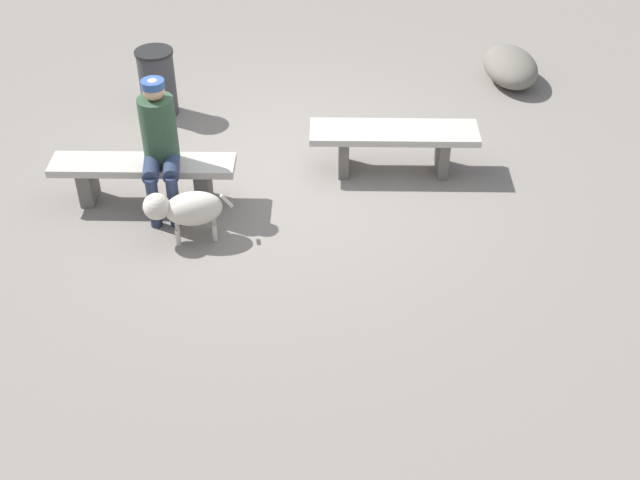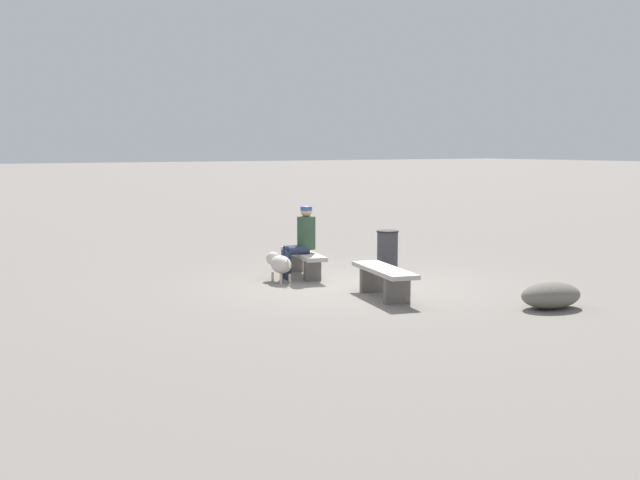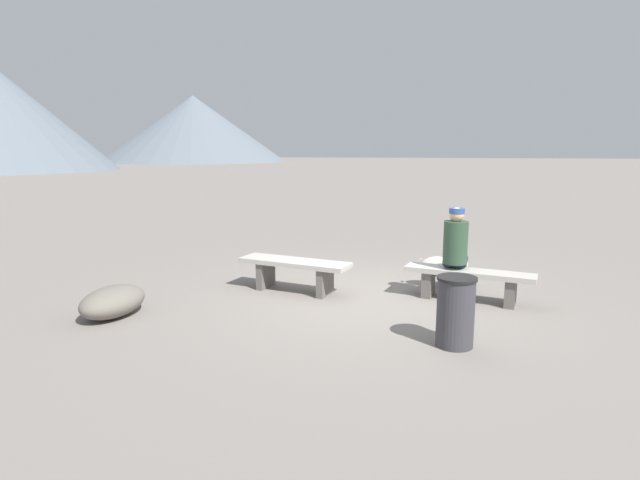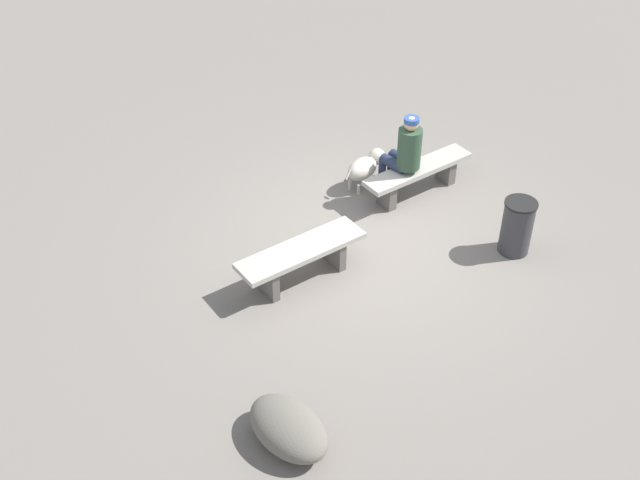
{
  "view_description": "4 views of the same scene",
  "coord_description": "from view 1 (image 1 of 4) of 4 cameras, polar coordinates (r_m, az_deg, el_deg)",
  "views": [
    {
      "loc": [
        1.17,
        7.06,
        4.65
      ],
      "look_at": [
        0.03,
        2.12,
        0.74
      ],
      "focal_mm": 46.67,
      "sensor_mm": 36.0,
      "label": 1
    },
    {
      "loc": [
        -10.95,
        7.55,
        2.36
      ],
      "look_at": [
        1.06,
        -0.02,
        0.67
      ],
      "focal_mm": 44.22,
      "sensor_mm": 36.0,
      "label": 2
    },
    {
      "loc": [
        0.68,
        -7.0,
        2.11
      ],
      "look_at": [
        -1.03,
        1.38,
        0.57
      ],
      "focal_mm": 29.0,
      "sensor_mm": 36.0,
      "label": 3
    },
    {
      "loc": [
        -6.75,
        -4.88,
        6.46
      ],
      "look_at": [
        -1.27,
        -0.18,
        0.84
      ],
      "focal_mm": 44.29,
      "sensor_mm": 36.0,
      "label": 4
    }
  ],
  "objects": [
    {
      "name": "seated_person",
      "position": [
        7.79,
        -10.97,
        6.82
      ],
      "size": [
        0.38,
        0.62,
        1.3
      ],
      "rotation": [
        0.0,
        0.0,
        -0.12
      ],
      "color": "#2D4733",
      "rests_on": "ground"
    },
    {
      "name": "bench_left",
      "position": [
        8.43,
        5.07,
        6.82
      ],
      "size": [
        1.74,
        0.85,
        0.47
      ],
      "rotation": [
        0.0,
        0.0,
        -0.24
      ],
      "color": "#605B56",
      "rests_on": "ground"
    },
    {
      "name": "boulder",
      "position": [
        10.47,
        12.93,
        11.51
      ],
      "size": [
        0.74,
        1.04,
        0.39
      ],
      "primitive_type": "ellipsoid",
      "rotation": [
        0.0,
        0.0,
        3.01
      ],
      "color": "#6B665B",
      "rests_on": "ground"
    },
    {
      "name": "bench_right",
      "position": [
        8.12,
        -11.99,
        4.55
      ],
      "size": [
        1.78,
        0.78,
        0.45
      ],
      "rotation": [
        0.0,
        0.0,
        -0.24
      ],
      "color": "#605B56",
      "rests_on": "ground"
    },
    {
      "name": "dog",
      "position": [
        7.54,
        -9.2,
        2.15
      ],
      "size": [
        0.8,
        0.34,
        0.5
      ],
      "rotation": [
        0.0,
        0.0,
        6.23
      ],
      "color": "beige",
      "rests_on": "ground"
    },
    {
      "name": "ground",
      "position": [
        8.55,
        -3.06,
        4.43
      ],
      "size": [
        210.0,
        210.0,
        0.06
      ],
      "primitive_type": "cube",
      "color": "gray"
    },
    {
      "name": "trash_bin",
      "position": [
        9.6,
        -11.07,
        10.56
      ],
      "size": [
        0.42,
        0.42,
        0.76
      ],
      "color": "#38383D",
      "rests_on": "ground"
    }
  ]
}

